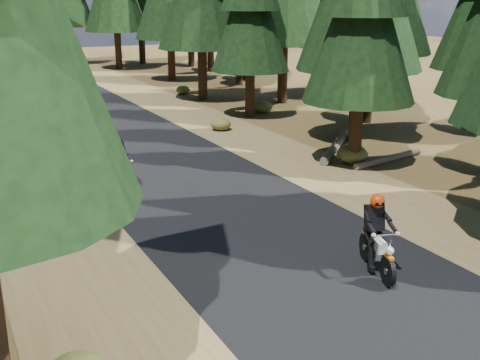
# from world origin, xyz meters

# --- Properties ---
(ground) EXTENTS (120.00, 120.00, 0.00)m
(ground) POSITION_xyz_m (0.00, 0.00, 0.00)
(ground) COLOR #483219
(ground) RESTS_ON ground
(road) EXTENTS (6.00, 100.00, 0.01)m
(road) POSITION_xyz_m (0.00, 5.00, 0.01)
(road) COLOR black
(road) RESTS_ON ground
(shoulder_l) EXTENTS (3.20, 100.00, 0.01)m
(shoulder_l) POSITION_xyz_m (-4.60, 5.00, 0.00)
(shoulder_l) COLOR brown
(shoulder_l) RESTS_ON ground
(shoulder_r) EXTENTS (3.20, 100.00, 0.01)m
(shoulder_r) POSITION_xyz_m (4.60, 5.00, 0.00)
(shoulder_r) COLOR brown
(shoulder_r) RESTS_ON ground
(log_near) EXTENTS (4.06, 4.03, 0.32)m
(log_near) POSITION_xyz_m (6.94, 6.73, 0.16)
(log_near) COLOR #4C4233
(log_near) RESTS_ON ground
(log_far) EXTENTS (3.48, 0.92, 0.24)m
(log_far) POSITION_xyz_m (7.40, 4.22, 0.12)
(log_far) COLOR #4C4233
(log_far) RESTS_ON ground
(understory_shrubs) EXTENTS (14.52, 31.05, 0.66)m
(understory_shrubs) POSITION_xyz_m (3.01, 6.65, 0.28)
(understory_shrubs) COLOR #474C1E
(understory_shrubs) RESTS_ON ground
(rider_lead) EXTENTS (1.15, 2.02, 1.73)m
(rider_lead) POSITION_xyz_m (1.13, -2.74, 0.58)
(rider_lead) COLOR silver
(rider_lead) RESTS_ON road
(rider_follow) EXTENTS (0.57, 1.68, 1.48)m
(rider_follow) POSITION_xyz_m (-1.96, 5.73, 0.50)
(rider_follow) COLOR #A4230A
(rider_follow) RESTS_ON road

